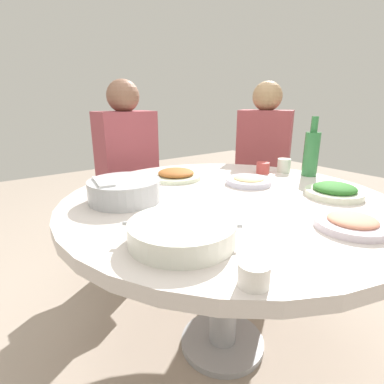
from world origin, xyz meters
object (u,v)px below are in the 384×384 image
tea_cup_far (284,166)px  dish_shrimp (352,223)px  rice_bowl (125,190)px  dish_greens (334,191)px  tea_cup_near (254,274)px  tea_cup_side (263,168)px  stool_for_diner_left (258,224)px  stool_for_diner_right (132,236)px  soup_bowl (182,232)px  round_dining_table (227,219)px  dish_noodles (249,180)px  diner_left (264,150)px  green_bottle (311,152)px  dish_stirfry (176,175)px  diner_right (127,155)px

tea_cup_far → dish_shrimp: bearing=52.6°
rice_bowl → dish_greens: bearing=146.8°
dish_greens → tea_cup_near: size_ratio=3.27×
tea_cup_far → tea_cup_side: size_ratio=1.07×
tea_cup_far → stool_for_diner_left: (-0.28, -0.37, -0.54)m
stool_for_diner_right → soup_bowl: bearing=72.0°
round_dining_table → dish_noodles: dish_noodles is taller
dish_greens → diner_left: 0.88m
tea_cup_side → diner_left: size_ratio=0.09×
tea_cup_side → dish_noodles: bearing=24.6°
soup_bowl → stool_for_diner_left: size_ratio=0.65×
rice_bowl → tea_cup_far: size_ratio=3.76×
tea_cup_near → stool_for_diner_left: bearing=-140.6°
soup_bowl → stool_for_diner_right: 1.26m
dish_shrimp → diner_left: diner_left is taller
tea_cup_near → rice_bowl: bearing=-91.9°
rice_bowl → diner_left: bearing=-165.6°
tea_cup_near → tea_cup_far: tea_cup_far is taller
tea_cup_near → diner_left: (-1.18, -0.96, 0.02)m
dish_noodles → tea_cup_far: 0.32m
green_bottle → diner_left: diner_left is taller
tea_cup_near → diner_left: 1.52m
dish_noodles → tea_cup_side: 0.23m
rice_bowl → diner_left: size_ratio=0.36×
rice_bowl → dish_shrimp: 0.78m
dish_stirfry → tea_cup_side: 0.46m
rice_bowl → dish_noodles: size_ratio=1.31×
green_bottle → tea_cup_side: bearing=-48.8°
dish_shrimp → tea_cup_side: size_ratio=3.19×
rice_bowl → stool_for_diner_right: 0.93m
dish_stirfry → diner_right: size_ratio=0.32×
dish_noodles → diner_left: (-0.60, -0.42, 0.03)m
round_dining_table → stool_for_diner_right: 0.97m
rice_bowl → stool_for_diner_right: (-0.33, -0.68, -0.55)m
round_dining_table → tea_cup_far: (-0.53, -0.13, 0.13)m
dish_stirfry → tea_cup_near: size_ratio=3.65×
soup_bowl → dish_greens: size_ratio=1.33×
rice_bowl → dish_noodles: 0.57m
dish_shrimp → tea_cup_near: (0.46, 0.02, 0.01)m
soup_bowl → diner_right: diner_right is taller
dish_stirfry → dish_greens: bearing=119.4°
round_dining_table → stool_for_diner_right: (0.02, -0.88, -0.41)m
green_bottle → dish_shrimp: bearing=43.1°
stool_for_diner_right → diner_right: diner_right is taller
stool_for_diner_right → diner_right: (0.00, 0.00, 0.55)m
tea_cup_side → stool_for_diner_left: 0.73m
green_bottle → tea_cup_near: (0.94, 0.47, -0.09)m
soup_bowl → dish_stirfry: 0.69m
diner_right → dish_noodles: bearing=106.0°
tea_cup_side → diner_left: bearing=-140.3°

